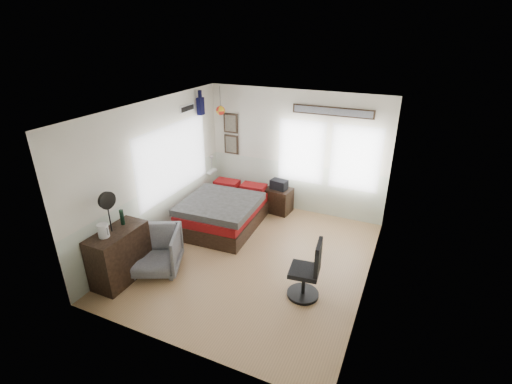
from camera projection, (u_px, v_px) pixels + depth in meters
ground_plane at (252, 259)px, 6.75m from camera, size 4.00×4.50×0.01m
room_shell at (252, 172)px, 6.27m from camera, size 4.02×4.52×2.71m
wall_decor at (243, 116)px, 7.93m from camera, size 3.55×1.32×1.44m
bed at (225, 211)px, 7.80m from camera, size 1.53×2.06×0.64m
dresser at (120, 255)px, 6.06m from camera, size 0.48×1.00×0.90m
armchair at (155, 251)px, 6.30m from camera, size 1.09×1.10×0.76m
nightstand at (279, 200)px, 8.35m from camera, size 0.60×0.50×0.56m
task_chair at (308, 275)px, 5.66m from camera, size 0.50×0.50×1.00m
kettle at (103, 231)px, 5.68m from camera, size 0.19×0.17×0.22m
bottle at (122, 217)px, 6.03m from camera, size 0.07×0.07×0.26m
stand_fan at (107, 201)px, 5.65m from camera, size 0.11×0.28×0.69m
black_bag at (279, 185)px, 8.20m from camera, size 0.39×0.29×0.21m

